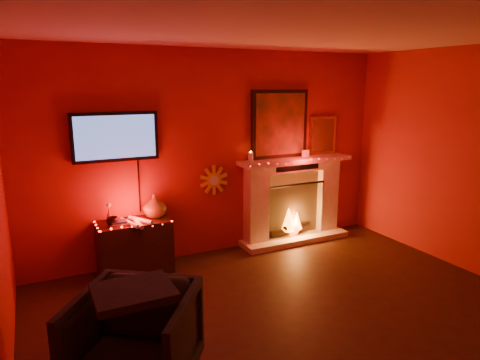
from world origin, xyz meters
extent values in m
plane|color=black|center=(0.00, 0.00, 0.00)|extent=(5.00, 5.00, 0.00)
plane|color=beige|center=(0.00, 0.00, 2.70)|extent=(5.00, 5.00, 0.00)
plane|color=#A71F1A|center=(0.00, 2.50, 1.35)|extent=(5.00, 0.00, 5.00)
cube|color=#F1DECB|center=(1.15, 2.30, 0.04)|extent=(1.65, 0.40, 0.08)
cube|color=#F1DECB|center=(0.55, 2.39, 0.55)|extent=(0.30, 0.22, 0.95)
cube|color=#F1DECB|center=(1.75, 2.39, 0.55)|extent=(0.30, 0.22, 0.95)
cube|color=#F1DECB|center=(1.15, 2.39, 1.10)|extent=(1.50, 0.22, 0.14)
cube|color=#F1DECB|center=(1.15, 2.33, 1.20)|extent=(1.72, 0.34, 0.06)
cube|color=#987859|center=(1.15, 2.45, 0.55)|extent=(0.90, 0.10, 0.95)
cube|color=black|center=(1.15, 2.27, 0.47)|extent=(0.90, 0.02, 0.78)
cylinder|color=black|center=(1.05, 2.36, 0.14)|extent=(0.55, 0.09, 0.09)
cylinder|color=black|center=(1.23, 2.38, 0.20)|extent=(0.51, 0.18, 0.08)
cone|color=orange|center=(1.07, 2.36, 0.33)|extent=(0.20, 0.20, 0.34)
cone|color=orange|center=(1.22, 2.37, 0.29)|extent=(0.16, 0.16, 0.26)
sphere|color=#FF3F07|center=(1.15, 2.36, 0.16)|extent=(0.18, 0.18, 0.18)
cube|color=black|center=(0.95, 2.46, 1.71)|extent=(0.88, 0.05, 0.95)
cube|color=#C4421A|center=(0.95, 2.44, 1.71)|extent=(0.78, 0.01, 0.85)
cube|color=#C48C39|center=(1.70, 2.47, 1.51)|extent=(0.46, 0.04, 0.56)
cube|color=#A56926|center=(1.70, 2.45, 1.51)|extent=(0.38, 0.01, 0.48)
cylinder|color=beige|center=(0.45, 2.38, 1.29)|extent=(0.07, 0.07, 0.12)
cube|color=silver|center=(1.33, 2.36, 1.28)|extent=(0.12, 0.01, 0.10)
cube|color=black|center=(-1.30, 2.46, 1.65)|extent=(1.00, 0.06, 0.58)
cube|color=#4A6BC0|center=(-1.30, 2.42, 1.65)|extent=(0.92, 0.01, 0.50)
cylinder|color=black|center=(-1.05, 2.47, 1.03)|extent=(0.02, 0.02, 0.66)
cylinder|color=gold|center=(-0.05, 2.48, 1.00)|extent=(0.20, 0.03, 0.20)
cylinder|color=silver|center=(-0.05, 2.46, 1.00)|extent=(0.13, 0.01, 0.13)
cube|color=black|center=(-1.19, 2.26, 0.33)|extent=(0.86, 0.43, 0.65)
imported|color=brown|center=(-0.91, 2.31, 0.80)|extent=(0.28, 0.28, 0.30)
imported|color=black|center=(-1.44, 2.20, 0.71)|extent=(0.13, 0.13, 0.10)
cylinder|color=silver|center=(-1.26, 2.15, 0.68)|extent=(0.16, 0.38, 0.05)
cylinder|color=silver|center=(-1.17, 2.11, 0.68)|extent=(0.05, 0.38, 0.05)
cylinder|color=silver|center=(-1.12, 2.20, 0.68)|extent=(0.23, 0.35, 0.05)
cube|color=#5F291B|center=(-1.38, 2.17, 0.67)|extent=(0.20, 0.14, 0.03)
cube|color=#1F354A|center=(-1.37, 2.18, 0.70)|extent=(0.17, 0.12, 0.02)
imported|color=black|center=(-1.65, 0.21, 0.39)|extent=(1.18, 1.18, 0.78)
camera|label=1|loc=(-2.20, -2.66, 2.25)|focal=32.00mm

